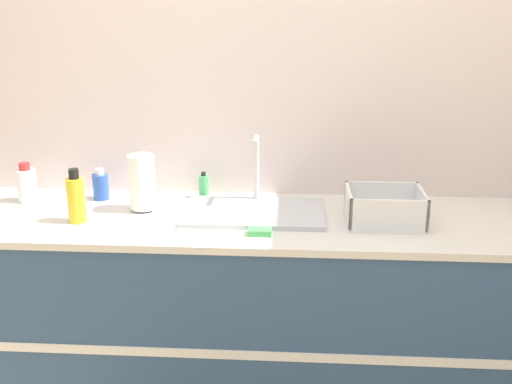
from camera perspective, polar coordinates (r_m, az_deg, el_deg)
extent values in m
cube|color=silver|center=(2.73, 0.69, 8.41)|extent=(4.98, 0.06, 2.60)
cube|color=#33517A|center=(2.69, 0.22, -11.54)|extent=(2.58, 0.64, 0.85)
cube|color=white|center=(2.42, -0.25, -15.24)|extent=(2.58, 0.01, 0.04)
cube|color=silver|center=(2.51, 0.23, -2.71)|extent=(2.61, 0.67, 0.03)
cube|color=silver|center=(2.52, -0.19, -1.96)|extent=(0.59, 0.36, 0.02)
cylinder|color=silver|center=(2.63, 0.04, 2.31)|extent=(0.02, 0.02, 0.28)
cylinder|color=silver|center=(2.53, -0.05, 4.97)|extent=(0.02, 0.12, 0.02)
cylinder|color=#4C4C51|center=(2.62, -10.63, -1.59)|extent=(0.08, 0.08, 0.01)
cylinder|color=white|center=(2.59, -10.79, 0.95)|extent=(0.11, 0.11, 0.23)
cube|color=white|center=(2.49, 12.06, -2.78)|extent=(0.30, 0.25, 0.01)
cube|color=white|center=(2.35, 12.56, -2.20)|extent=(0.30, 0.01, 0.13)
cube|color=white|center=(2.57, 11.81, -0.41)|extent=(0.30, 0.01, 0.13)
cube|color=white|center=(2.45, 8.78, -1.21)|extent=(0.01, 0.25, 0.13)
cube|color=white|center=(2.49, 15.50, -1.32)|extent=(0.01, 0.25, 0.13)
cylinder|color=yellow|center=(2.53, -16.74, -0.76)|extent=(0.07, 0.07, 0.18)
cylinder|color=black|center=(2.49, -16.97, 1.67)|extent=(0.04, 0.04, 0.04)
cylinder|color=#2D56B7|center=(2.79, -14.56, 0.49)|extent=(0.07, 0.07, 0.12)
cylinder|color=silver|center=(2.77, -14.67, 1.89)|extent=(0.04, 0.04, 0.03)
cylinder|color=white|center=(2.86, -20.99, 0.58)|extent=(0.08, 0.08, 0.15)
cylinder|color=red|center=(2.84, -21.19, 2.29)|extent=(0.05, 0.05, 0.03)
cylinder|color=#4CB266|center=(2.74, -4.99, 0.51)|extent=(0.05, 0.05, 0.10)
cylinder|color=black|center=(2.72, -5.03, 1.73)|extent=(0.02, 0.02, 0.02)
cube|color=#4CB259|center=(2.31, 0.36, -3.79)|extent=(0.09, 0.06, 0.02)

